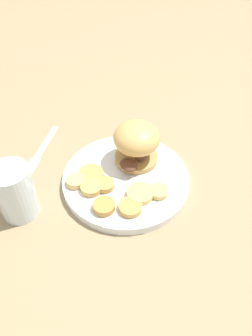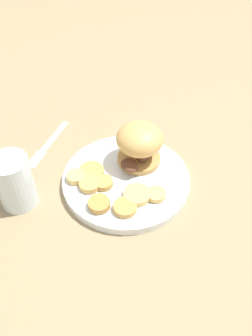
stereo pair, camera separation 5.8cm
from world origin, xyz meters
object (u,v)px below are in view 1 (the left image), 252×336
object	(u,v)px
dinner_plate	(126,179)
sandwich	(137,142)
fork	(41,150)
drinking_glass	(15,192)

from	to	relation	value
dinner_plate	sandwich	bearing A→B (deg)	-52.09
sandwich	fork	distance (m)	0.25
sandwich	drinking_glass	size ratio (longest dim) A/B	1.00
fork	drinking_glass	bearing A→B (deg)	150.09
dinner_plate	drinking_glass	bearing A→B (deg)	82.15
dinner_plate	sandwich	distance (m)	0.08
fork	drinking_glass	distance (m)	0.19
fork	dinner_plate	bearing A→B (deg)	-144.55
dinner_plate	drinking_glass	size ratio (longest dim) A/B	2.37
sandwich	fork	bearing A→B (deg)	49.60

